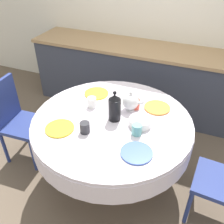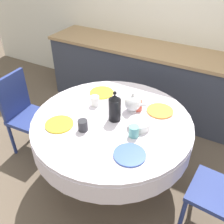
# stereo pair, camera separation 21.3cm
# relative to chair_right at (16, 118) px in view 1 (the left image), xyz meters

# --- Properties ---
(ground_plane) EXTENTS (12.00, 12.00, 0.00)m
(ground_plane) POSITION_rel_chair_right_xyz_m (1.05, 0.07, -0.51)
(ground_plane) COLOR brown
(wall_back) EXTENTS (7.00, 0.05, 2.60)m
(wall_back) POSITION_rel_chair_right_xyz_m (1.05, 1.77, 0.79)
(wall_back) COLOR silver
(wall_back) RESTS_ON ground_plane
(kitchen_counter) EXTENTS (3.24, 0.64, 0.90)m
(kitchen_counter) POSITION_rel_chair_right_xyz_m (1.05, 1.43, -0.06)
(kitchen_counter) COLOR #383D4C
(kitchen_counter) RESTS_ON ground_plane
(dining_table) EXTENTS (1.42, 1.42, 0.74)m
(dining_table) POSITION_rel_chair_right_xyz_m (1.05, 0.07, 0.11)
(dining_table) COLOR tan
(dining_table) RESTS_ON ground_plane
(chair_right) EXTENTS (0.42, 0.42, 0.92)m
(chair_right) POSITION_rel_chair_right_xyz_m (0.00, 0.00, 0.00)
(chair_right) COLOR navy
(chair_right) RESTS_ON ground_plane
(plate_near_left) EXTENTS (0.24, 0.24, 0.01)m
(plate_near_left) POSITION_rel_chair_right_xyz_m (0.69, -0.22, 0.24)
(plate_near_left) COLOR yellow
(plate_near_left) RESTS_ON dining_table
(cup_near_left) EXTENTS (0.08, 0.08, 0.09)m
(cup_near_left) POSITION_rel_chair_right_xyz_m (0.91, -0.17, 0.28)
(cup_near_left) COLOR #28282D
(cup_near_left) RESTS_ON dining_table
(plate_near_right) EXTENTS (0.24, 0.24, 0.01)m
(plate_near_right) POSITION_rel_chair_right_xyz_m (1.37, -0.25, 0.24)
(plate_near_right) COLOR #3856AD
(plate_near_right) RESTS_ON dining_table
(cup_near_right) EXTENTS (0.08, 0.08, 0.09)m
(cup_near_right) POSITION_rel_chair_right_xyz_m (1.31, -0.04, 0.28)
(cup_near_right) COLOR #5BA39E
(cup_near_right) RESTS_ON dining_table
(plate_far_left) EXTENTS (0.24, 0.24, 0.01)m
(plate_far_left) POSITION_rel_chair_right_xyz_m (0.74, 0.40, 0.24)
(plate_far_left) COLOR yellow
(plate_far_left) RESTS_ON dining_table
(cup_far_left) EXTENTS (0.08, 0.08, 0.09)m
(cup_far_left) POSITION_rel_chair_right_xyz_m (0.80, 0.18, 0.28)
(cup_far_left) COLOR white
(cup_far_left) RESTS_ON dining_table
(plate_far_right) EXTENTS (0.24, 0.24, 0.01)m
(plate_far_right) POSITION_rel_chair_right_xyz_m (1.37, 0.39, 0.24)
(plate_far_right) COLOR orange
(plate_far_right) RESTS_ON dining_table
(cup_far_right) EXTENTS (0.08, 0.08, 0.09)m
(cup_far_right) POSITION_rel_chair_right_xyz_m (1.18, 0.31, 0.28)
(cup_far_right) COLOR #CC4C3D
(cup_far_right) RESTS_ON dining_table
(coffee_carafe) EXTENTS (0.11, 0.11, 0.28)m
(coffee_carafe) POSITION_rel_chair_right_xyz_m (1.07, 0.08, 0.36)
(coffee_carafe) COLOR black
(coffee_carafe) RESTS_ON dining_table
(teapot) EXTENTS (0.21, 0.15, 0.20)m
(teapot) POSITION_rel_chair_right_xyz_m (1.15, 0.27, 0.32)
(teapot) COLOR white
(teapot) RESTS_ON dining_table
(fruit_bowl) EXTENTS (0.19, 0.19, 0.06)m
(fruit_bowl) POSITION_rel_chair_right_xyz_m (1.30, 0.09, 0.27)
(fruit_bowl) COLOR silver
(fruit_bowl) RESTS_ON dining_table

